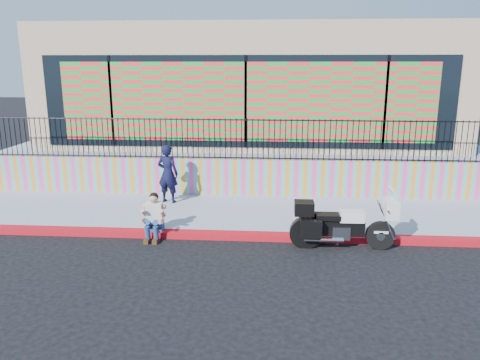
{
  "coord_description": "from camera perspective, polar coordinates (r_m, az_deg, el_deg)",
  "views": [
    {
      "loc": [
        0.89,
        -10.29,
        4.01
      ],
      "look_at": [
        0.04,
        1.2,
        1.12
      ],
      "focal_mm": 35.0,
      "sensor_mm": 36.0,
      "label": 1
    }
  ],
  "objects": [
    {
      "name": "sidewalk",
      "position": [
        12.6,
        -0.04,
        -4.13
      ],
      "size": [
        16.0,
        3.0,
        0.15
      ],
      "primitive_type": "cube",
      "color": "#868EA1",
      "rests_on": "ground"
    },
    {
      "name": "storefront_building",
      "position": [
        18.46,
        1.48,
        11.69
      ],
      "size": [
        14.0,
        8.06,
        4.0
      ],
      "color": "tan",
      "rests_on": "elevated_platform"
    },
    {
      "name": "ground",
      "position": [
        11.07,
        -0.68,
        -7.16
      ],
      "size": [
        90.0,
        90.0,
        0.0
      ],
      "primitive_type": "plane",
      "color": "black",
      "rests_on": "ground"
    },
    {
      "name": "seated_man",
      "position": [
        11.1,
        -10.52,
        -4.89
      ],
      "size": [
        0.54,
        0.71,
        1.06
      ],
      "color": "navy",
      "rests_on": "ground"
    },
    {
      "name": "elevated_platform",
      "position": [
        18.96,
        1.46,
        3.78
      ],
      "size": [
        16.0,
        10.0,
        1.25
      ],
      "primitive_type": "cube",
      "color": "#868EA1",
      "rests_on": "ground"
    },
    {
      "name": "police_officer",
      "position": [
        13.34,
        -8.79,
        0.77
      ],
      "size": [
        0.68,
        0.52,
        1.66
      ],
      "primitive_type": "imported",
      "rotation": [
        0.0,
        0.0,
        2.92
      ],
      "color": "black",
      "rests_on": "sidewalk"
    },
    {
      "name": "red_curb",
      "position": [
        11.05,
        -0.68,
        -6.8
      ],
      "size": [
        16.0,
        0.3,
        0.15
      ],
      "primitive_type": "cube",
      "color": "#AC0C15",
      "rests_on": "ground"
    },
    {
      "name": "mural_wall",
      "position": [
        13.96,
        0.44,
        0.35
      ],
      "size": [
        16.0,
        0.2,
        1.1
      ],
      "primitive_type": "cube",
      "color": "#F94189",
      "rests_on": "sidewalk"
    },
    {
      "name": "metal_fence",
      "position": [
        13.74,
        0.45,
        5.02
      ],
      "size": [
        15.8,
        0.04,
        1.2
      ],
      "primitive_type": null,
      "color": "black",
      "rests_on": "mural_wall"
    },
    {
      "name": "police_motorcycle",
      "position": [
        10.57,
        12.24,
        -5.11
      ],
      "size": [
        2.28,
        0.75,
        1.42
      ],
      "color": "black",
      "rests_on": "ground"
    }
  ]
}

